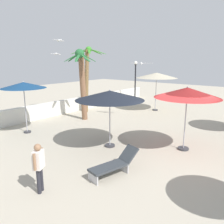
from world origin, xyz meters
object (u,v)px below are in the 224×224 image
Objects in this scene: palm_tree_0 at (82,77)px; seagull_2 at (55,54)px; patio_umbrella_5 at (187,93)px; palm_tree_1 at (87,72)px; patio_umbrella_3 at (110,95)px; lounge_chair_0 at (114,164)px; guest_0 at (39,164)px; patio_umbrella_1 at (157,75)px; seagull_1 at (142,63)px; lamp_post_1 at (135,80)px; seagull_0 at (59,40)px; patio_umbrella_4 at (23,86)px.

palm_tree_0 is 5.00× the size of seagull_2.
patio_umbrella_5 is 0.58× the size of palm_tree_1.
palm_tree_0 is at bearing 59.40° from patio_umbrella_3.
guest_0 is (-2.27, 1.07, 0.54)m from lounge_chair_0.
patio_umbrella_1 is 8.11m from patio_umbrella_5.
lounge_chair_0 is 1.43× the size of seagull_1.
guest_0 is at bearing -167.41° from patio_umbrella_1.
lamp_post_1 is (8.10, 7.84, -0.40)m from patio_umbrella_5.
seagull_0 is (-7.73, 0.92, 2.99)m from lamp_post_1.
palm_tree_1 is (2.96, 8.82, 0.50)m from patio_umbrella_5.
patio_umbrella_4 is 0.58× the size of palm_tree_1.
palm_tree_1 is at bearing 36.95° from guest_0.
patio_umbrella_4 is 8.24m from patio_umbrella_5.
patio_umbrella_4 is at bearing 61.85° from guest_0.
palm_tree_0 is at bearing -6.03° from patio_umbrella_4.
lamp_post_1 is 1.94× the size of lounge_chair_0.
palm_tree_1 is at bearing 71.46° from patio_umbrella_5.
seagull_0 is at bearing 87.60° from patio_umbrella_5.
patio_umbrella_4 reaches higher than patio_umbrella_5.
lounge_chair_0 is at bearing -118.56° from seagull_2.
lamp_post_1 reaches higher than lounge_chair_0.
lounge_chair_0 is at bearing -117.82° from seagull_0.
patio_umbrella_5 reaches higher than guest_0.
lamp_post_1 reaches higher than patio_umbrella_5.
lamp_post_1 is at bearing -10.77° from palm_tree_1.
palm_tree_1 reaches higher than patio_umbrella_5.
palm_tree_0 is (3.88, -0.41, 0.25)m from patio_umbrella_4.
guest_0 is 10.14m from seagull_0.
seagull_2 is (-1.43, 1.84, 1.30)m from palm_tree_1.
seagull_0 is at bearing 122.22° from seagull_1.
palm_tree_0 reaches higher than guest_0.
patio_umbrella_3 is 2.00× the size of guest_0.
patio_umbrella_3 is 2.65× the size of seagull_0.
patio_umbrella_5 is (1.76, -2.81, 0.17)m from patio_umbrella_3.
patio_umbrella_4 is at bearing -146.58° from seagull_2.
patio_umbrella_3 is at bearing -165.95° from patio_umbrella_1.
patio_umbrella_3 is 0.63× the size of palm_tree_1.
palm_tree_1 is 11.40m from guest_0.
patio_umbrella_1 is at bearing 14.05° from patio_umbrella_3.
palm_tree_1 is at bearing 169.23° from lamp_post_1.
patio_umbrella_4 is 2.07× the size of seagull_1.
seagull_2 is (4.53, 2.99, 1.75)m from patio_umbrella_4.
seagull_1 is at bearing -169.19° from patio_umbrella_1.
seagull_0 is (-6.11, 3.89, 2.40)m from patio_umbrella_1.
palm_tree_1 reaches higher than guest_0.
patio_umbrella_5 is 2.43× the size of seagull_0.
seagull_1 is at bearing 25.00° from lounge_chair_0.
palm_tree_0 is (-5.61, 2.39, 0.10)m from patio_umbrella_1.
lamp_post_1 is 7.48m from seagull_2.
seagull_1 is at bearing -52.15° from palm_tree_0.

